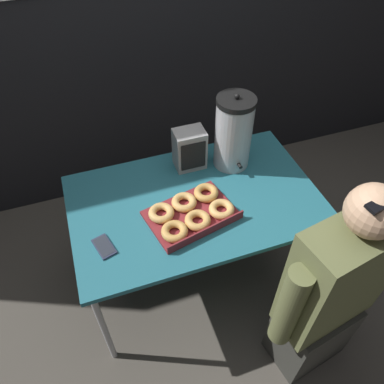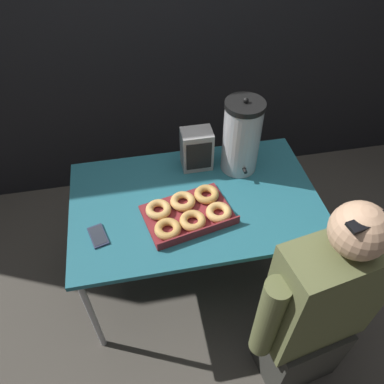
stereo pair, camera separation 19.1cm
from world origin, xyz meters
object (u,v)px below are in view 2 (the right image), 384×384
object	(u,v)px
donut_box	(188,212)
space_heater	(197,149)
coffee_urn	(241,137)
cell_phone	(98,236)
person_seated	(317,312)

from	to	relation	value
donut_box	space_heater	bearing A→B (deg)	60.10
donut_box	coffee_urn	bearing A→B (deg)	29.55
coffee_urn	cell_phone	world-z (taller)	coffee_urn
cell_phone	space_heater	size ratio (longest dim) A/B	0.63
donut_box	cell_phone	size ratio (longest dim) A/B	3.26
coffee_urn	space_heater	distance (m)	0.25
cell_phone	person_seated	xyz separation A→B (m)	(0.92, -0.51, -0.12)
space_heater	cell_phone	bearing A→B (deg)	-143.85
donut_box	coffee_urn	world-z (taller)	coffee_urn
coffee_urn	cell_phone	distance (m)	0.89
cell_phone	donut_box	bearing A→B (deg)	-9.76
donut_box	coffee_urn	xyz separation A→B (m)	(0.35, 0.31, 0.19)
coffee_urn	cell_phone	xyz separation A→B (m)	(-0.79, -0.36, -0.21)
coffee_urn	person_seated	bearing A→B (deg)	-81.99
space_heater	donut_box	bearing A→B (deg)	-107.61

